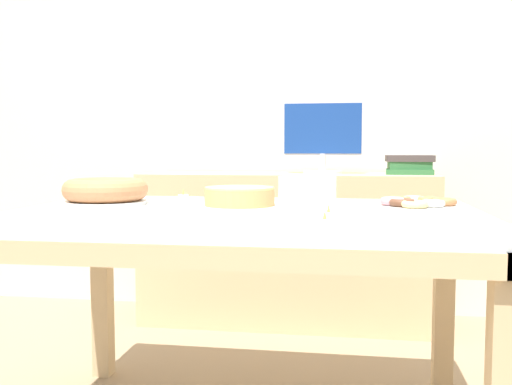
{
  "coord_description": "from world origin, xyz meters",
  "views": [
    {
      "loc": [
        0.3,
        -1.76,
        0.93
      ],
      "look_at": [
        0.04,
        -0.07,
        0.8
      ],
      "focal_mm": 40.0,
      "sensor_mm": 36.0,
      "label": 1
    }
  ],
  "objects": [
    {
      "name": "plate_stack",
      "position": [
        0.17,
        0.3,
        0.79
      ],
      "size": [
        0.21,
        0.21,
        0.09
      ],
      "color": "white",
      "rests_on": "dining_table"
    },
    {
      "name": "sideboard",
      "position": [
        0.0,
        1.25,
        0.4
      ],
      "size": [
        1.54,
        0.44,
        0.8
      ],
      "color": "#D1B284",
      "rests_on": "ground"
    },
    {
      "name": "dining_table",
      "position": [
        0.0,
        0.0,
        0.65
      ],
      "size": [
        1.47,
        0.94,
        0.74
      ],
      "color": "silver",
      "rests_on": "ground"
    },
    {
      "name": "wall_back",
      "position": [
        0.0,
        1.55,
        1.3
      ],
      "size": [
        8.0,
        0.1,
        2.6
      ],
      "primitive_type": "cube",
      "color": "silver",
      "rests_on": "ground"
    },
    {
      "name": "tealight_near_front",
      "position": [
        -0.31,
        0.34,
        0.75
      ],
      "size": [
        0.04,
        0.04,
        0.04
      ],
      "color": "silver",
      "rests_on": "dining_table"
    },
    {
      "name": "pastry_platter",
      "position": [
        0.52,
        0.09,
        0.76
      ],
      "size": [
        0.32,
        0.32,
        0.04
      ],
      "color": "white",
      "rests_on": "dining_table"
    },
    {
      "name": "cake_chocolate_round",
      "position": [
        -0.03,
        0.01,
        0.77
      ],
      "size": [
        0.29,
        0.29,
        0.07
      ],
      "color": "white",
      "rests_on": "dining_table"
    },
    {
      "name": "tealight_centre",
      "position": [
        0.25,
        -0.33,
        0.75
      ],
      "size": [
        0.04,
        0.04,
        0.04
      ],
      "color": "silver",
      "rests_on": "dining_table"
    },
    {
      "name": "cake_golden_bundt",
      "position": [
        -0.52,
        0.1,
        0.79
      ],
      "size": [
        0.29,
        0.29,
        0.09
      ],
      "color": "white",
      "rests_on": "dining_table"
    },
    {
      "name": "tealight_near_cakes",
      "position": [
        0.26,
        -0.17,
        0.75
      ],
      "size": [
        0.04,
        0.04,
        0.04
      ],
      "color": "silver",
      "rests_on": "dining_table"
    },
    {
      "name": "computer_monitor",
      "position": [
        0.19,
        1.25,
        0.99
      ],
      "size": [
        0.42,
        0.2,
        0.38
      ],
      "color": "silver",
      "rests_on": "sideboard"
    },
    {
      "name": "book_stack",
      "position": [
        0.63,
        1.25,
        0.85
      ],
      "size": [
        0.24,
        0.19,
        0.1
      ],
      "color": "#2D6638",
      "rests_on": "sideboard"
    },
    {
      "name": "tealight_left_edge",
      "position": [
        -0.51,
        0.33,
        0.75
      ],
      "size": [
        0.04,
        0.04,
        0.04
      ],
      "color": "silver",
      "rests_on": "dining_table"
    }
  ]
}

